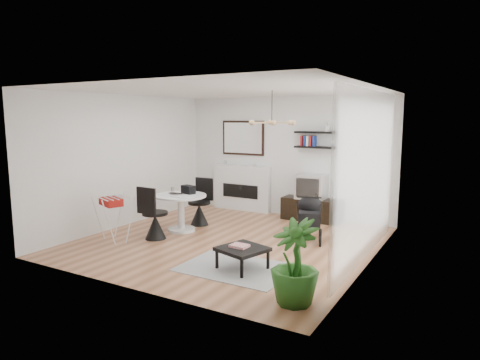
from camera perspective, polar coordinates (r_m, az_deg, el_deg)
The scene contains 25 objects.
floor at distance 7.88m, azimuth -1.51°, elevation -8.16°, with size 5.00×5.00×0.00m, color brown.
ceiling at distance 7.57m, azimuth -1.59°, elevation 11.84°, with size 5.00×5.00×0.00m, color white.
wall_back at distance 9.82m, azimuth 6.07°, elevation 3.12°, with size 5.00×5.00×0.00m, color white.
wall_left at distance 9.15m, azimuth -15.06°, elevation 2.49°, with size 5.00×5.00×0.00m, color white.
wall_right at distance 6.67m, azimuth 17.13°, elevation 0.31°, with size 5.00×5.00×0.00m, color white.
sheer_curtain at distance 6.88m, azimuth 16.69°, elevation 0.57°, with size 0.04×3.60×2.60m, color white.
fireplace at distance 10.32m, azimuth 0.24°, elevation -0.30°, with size 1.50×0.17×2.16m.
shelf_lower at distance 9.40m, azimuth 10.00°, elevation 4.33°, with size 0.90×0.25×0.04m, color black.
shelf_upper at distance 9.38m, azimuth 10.05°, elevation 6.28°, with size 0.90×0.25×0.04m, color black.
pendant_lamp at distance 7.48m, azimuth 4.26°, elevation 7.64°, with size 0.90×0.90×0.10m, color tan, non-canonical shape.
tv_console at distance 9.49m, azimuth 9.57°, elevation -3.90°, with size 1.30×0.46×0.49m, color black.
crt_tv at distance 9.40m, azimuth 9.52°, elevation -0.86°, with size 0.60×0.53×0.53m.
dining_table at distance 8.53m, azimuth -7.86°, elevation -3.62°, with size 1.00×1.00×0.73m.
laptop at distance 8.52m, azimuth -8.71°, elevation -1.86°, with size 0.30×0.20×0.02m, color black.
black_bag at distance 8.59m, azimuth -6.91°, elevation -1.27°, with size 0.27×0.16×0.16m, color black.
newspaper at distance 8.29m, azimuth -7.58°, elevation -2.18°, with size 0.37×0.30×0.01m, color white.
drinking_glass at distance 8.77m, azimuth -8.97°, elevation -1.31°, with size 0.06×0.06×0.10m, color white.
chair_far at distance 9.02m, azimuth -5.38°, elevation -4.05°, with size 0.46×0.47×0.97m.
chair_near at distance 8.10m, azimuth -11.34°, elevation -5.57°, with size 0.47×0.48×1.00m.
drying_rack at distance 8.11m, azimuth -16.43°, elevation -4.85°, with size 0.70×0.68×0.83m.
stroller at distance 7.92m, azimuth 9.26°, elevation -5.27°, with size 0.66×0.82×0.91m.
rug at distance 6.54m, azimuth -0.57°, elevation -11.63°, with size 1.62×1.17×0.01m, color #999999.
coffee_table at distance 6.41m, azimuth 0.33°, elevation -9.29°, with size 0.78×0.78×0.32m.
magazines at distance 6.41m, azimuth -0.08°, elevation -8.77°, with size 0.26×0.20×0.04m, color red.
potted_plant at distance 5.25m, azimuth 7.31°, elevation -10.81°, with size 0.59×0.59×1.05m, color #245A19.
Camera 1 is at (3.93, -6.45, 2.24)m, focal length 32.00 mm.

